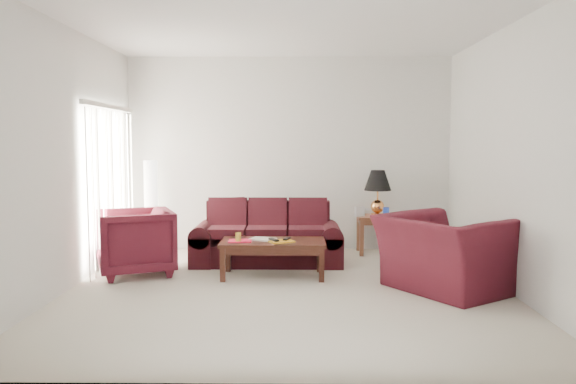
# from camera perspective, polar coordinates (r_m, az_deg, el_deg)

# --- Properties ---
(floor) EXTENTS (5.00, 5.00, 0.00)m
(floor) POSITION_cam_1_polar(r_m,az_deg,el_deg) (6.50, -0.09, -9.92)
(floor) COLOR beige
(floor) RESTS_ON ground
(blinds) EXTENTS (0.10, 2.00, 2.16)m
(blinds) POSITION_cam_1_polar(r_m,az_deg,el_deg) (8.01, -17.55, 0.52)
(blinds) COLOR silver
(blinds) RESTS_ON ground
(sofa) EXTENTS (2.09, 0.95, 0.84)m
(sofa) POSITION_cam_1_polar(r_m,az_deg,el_deg) (7.81, -2.13, -4.22)
(sofa) COLOR black
(sofa) RESTS_ON ground
(throw_pillow) EXTENTS (0.42, 0.33, 0.39)m
(throw_pillow) POSITION_cam_1_polar(r_m,az_deg,el_deg) (8.49, -5.67, -1.85)
(throw_pillow) COLOR black
(throw_pillow) RESTS_ON sofa
(end_table) EXTENTS (0.58, 0.58, 0.58)m
(end_table) POSITION_cam_1_polar(r_m,az_deg,el_deg) (8.63, 8.76, -4.29)
(end_table) COLOR #53331C
(end_table) RESTS_ON ground
(table_lamp) EXTENTS (0.48, 0.48, 0.68)m
(table_lamp) POSITION_cam_1_polar(r_m,az_deg,el_deg) (8.62, 9.09, -0.07)
(table_lamp) COLOR #DC8A44
(table_lamp) RESTS_ON end_table
(clock) EXTENTS (0.16, 0.11, 0.15)m
(clock) POSITION_cam_1_polar(r_m,az_deg,el_deg) (8.46, 7.29, -1.97)
(clock) COLOR white
(clock) RESTS_ON end_table
(blue_canister) EXTENTS (0.10, 0.10, 0.15)m
(blue_canister) POSITION_cam_1_polar(r_m,az_deg,el_deg) (8.43, 9.93, -2.04)
(blue_canister) COLOR #1935A7
(blue_canister) RESTS_ON end_table
(picture_frame) EXTENTS (0.14, 0.17, 0.05)m
(picture_frame) POSITION_cam_1_polar(r_m,az_deg,el_deg) (8.69, 7.82, -1.76)
(picture_frame) COLOR silver
(picture_frame) RESTS_ON end_table
(floor_lamp) EXTENTS (0.30, 0.30, 1.43)m
(floor_lamp) POSITION_cam_1_polar(r_m,az_deg,el_deg) (8.69, -13.73, -1.47)
(floor_lamp) COLOR white
(floor_lamp) RESTS_ON ground
(armchair_left) EXTENTS (1.19, 1.18, 0.84)m
(armchair_left) POSITION_cam_1_polar(r_m,az_deg,el_deg) (7.42, -15.27, -4.90)
(armchair_left) COLOR #420F19
(armchair_left) RESTS_ON ground
(armchair_right) EXTENTS (1.69, 1.73, 0.85)m
(armchair_right) POSITION_cam_1_polar(r_m,az_deg,el_deg) (6.63, 15.70, -6.04)
(armchair_right) COLOR #400E18
(armchair_right) RESTS_ON ground
(coffee_table) EXTENTS (1.44, 1.02, 0.46)m
(coffee_table) POSITION_cam_1_polar(r_m,az_deg,el_deg) (7.08, -1.54, -6.78)
(coffee_table) COLOR black
(coffee_table) RESTS_ON ground
(magazine_red) EXTENTS (0.29, 0.22, 0.02)m
(magazine_red) POSITION_cam_1_polar(r_m,az_deg,el_deg) (7.01, -4.88, -4.97)
(magazine_red) COLOR red
(magazine_red) RESTS_ON coffee_table
(magazine_white) EXTENTS (0.37, 0.33, 0.02)m
(magazine_white) POSITION_cam_1_polar(r_m,az_deg,el_deg) (7.11, -2.60, -4.80)
(magazine_white) COLOR silver
(magazine_white) RESTS_ON coffee_table
(magazine_orange) EXTENTS (0.36, 0.32, 0.02)m
(magazine_orange) POSITION_cam_1_polar(r_m,az_deg,el_deg) (6.95, -0.72, -5.02)
(magazine_orange) COLOR #B97F15
(magazine_orange) RESTS_ON coffee_table
(remote_a) EXTENTS (0.14, 0.19, 0.02)m
(remote_a) POSITION_cam_1_polar(r_m,az_deg,el_deg) (6.94, -1.45, -4.87)
(remote_a) COLOR black
(remote_a) RESTS_ON coffee_table
(remote_b) EXTENTS (0.09, 0.17, 0.02)m
(remote_b) POSITION_cam_1_polar(r_m,az_deg,el_deg) (7.02, -0.12, -4.77)
(remote_b) COLOR black
(remote_b) RESTS_ON coffee_table
(yellow_glass) EXTENTS (0.07, 0.07, 0.12)m
(yellow_glass) POSITION_cam_1_polar(r_m,az_deg,el_deg) (6.95, -5.08, -4.63)
(yellow_glass) COLOR gold
(yellow_glass) RESTS_ON coffee_table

